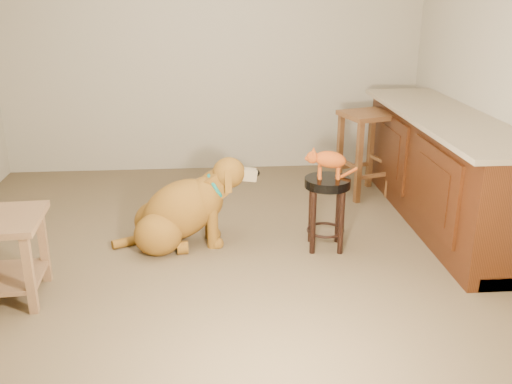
{
  "coord_description": "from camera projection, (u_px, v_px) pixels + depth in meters",
  "views": [
    {
      "loc": [
        -0.02,
        -4.18,
        1.93
      ],
      "look_at": [
        0.3,
        -0.09,
        0.45
      ],
      "focal_mm": 40.0,
      "sensor_mm": 36.0,
      "label": 1
    }
  ],
  "objects": [
    {
      "name": "golden_retriever",
      "position": [
        182.0,
        212.0,
        4.45
      ],
      "size": [
        1.18,
        0.61,
        0.75
      ],
      "rotation": [
        0.0,
        0.0,
        0.1
      ],
      "color": "brown",
      "rests_on": "ground"
    },
    {
      "name": "side_table",
      "position": [
        0.0,
        246.0,
        3.63
      ],
      "size": [
        0.58,
        0.58,
        0.57
      ],
      "rotation": [
        0.0,
        0.0,
        0.06
      ],
      "color": "brown",
      "rests_on": "ground"
    },
    {
      "name": "wood_stool",
      "position": [
        365.0,
        152.0,
        5.49
      ],
      "size": [
        0.55,
        0.55,
        0.82
      ],
      "rotation": [
        0.0,
        0.0,
        0.3
      ],
      "color": "brown",
      "rests_on": "ground"
    },
    {
      "name": "padded_stool",
      "position": [
        327.0,
        199.0,
        4.35
      ],
      "size": [
        0.35,
        0.35,
        0.57
      ],
      "rotation": [
        0.0,
        0.0,
        -0.11
      ],
      "color": "black",
      "rests_on": "ground"
    },
    {
      "name": "cabinet_run",
      "position": [
        444.0,
        173.0,
        4.86
      ],
      "size": [
        0.7,
        2.56,
        0.94
      ],
      "color": "#3E1C0B",
      "rests_on": "ground"
    },
    {
      "name": "room_shell",
      "position": [
        212.0,
        25.0,
        4.01
      ],
      "size": [
        4.54,
        4.04,
        2.62
      ],
      "color": "#A8A087",
      "rests_on": "ground"
    },
    {
      "name": "tabby_kitten",
      "position": [
        327.0,
        160.0,
        4.25
      ],
      "size": [
        0.42,
        0.15,
        0.26
      ],
      "rotation": [
        0.0,
        0.0,
        -0.11
      ],
      "color": "#9E3E0F",
      "rests_on": "padded_stool"
    },
    {
      "name": "floor",
      "position": [
        217.0,
        242.0,
        4.58
      ],
      "size": [
        4.5,
        4.0,
        0.01
      ],
      "primitive_type": "cube",
      "color": "brown",
      "rests_on": "ground"
    }
  ]
}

